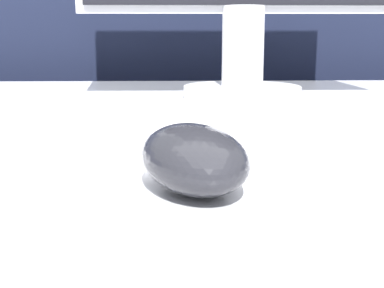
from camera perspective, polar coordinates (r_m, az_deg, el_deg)
partition_panel at (r=1.31m, az=-4.30°, el=-2.87°), size 5.00×0.03×1.04m
computer_mouse_near at (r=0.37m, az=0.16°, el=-1.49°), size 0.10×0.13×0.05m
keyboard at (r=0.53m, az=-0.08°, el=1.62°), size 0.44×0.14×0.02m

